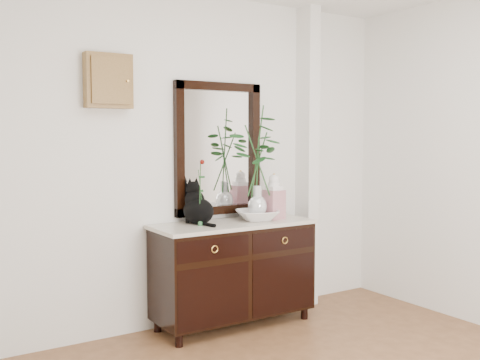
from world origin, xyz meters
TOP-DOWN VIEW (x-y plane):
  - wall_back at (0.00, 1.98)m, footprint 3.60×0.04m
  - pilaster at (1.00, 1.90)m, footprint 0.12×0.20m
  - sideboard at (0.10, 1.73)m, footprint 1.33×0.52m
  - wall_mirror at (0.10, 1.97)m, footprint 0.80×0.06m
  - key_cabinet at (-0.85, 1.94)m, footprint 0.35×0.10m
  - cat at (-0.18, 1.80)m, footprint 0.29×0.34m
  - lotus_bowl at (0.32, 1.71)m, footprint 0.44×0.44m
  - vase_branches at (0.32, 1.71)m, footprint 0.45×0.45m
  - bud_vase_rose at (-0.20, 1.73)m, footprint 0.07×0.07m
  - ginger_jar at (0.49, 1.71)m, footprint 0.15×0.15m

SIDE VIEW (x-z plane):
  - sideboard at x=0.10m, z-range 0.06..0.88m
  - lotus_bowl at x=0.32m, z-range 0.85..0.94m
  - cat at x=-0.18m, z-range 0.85..1.20m
  - ginger_jar at x=0.49m, z-range 0.85..1.24m
  - bud_vase_rose at x=-0.20m, z-range 0.85..1.37m
  - vase_branches at x=0.32m, z-range 0.87..1.81m
  - wall_back at x=0.00m, z-range 0.00..2.70m
  - pilaster at x=1.00m, z-range 0.00..2.70m
  - wall_mirror at x=0.10m, z-range 0.89..1.99m
  - key_cabinet at x=-0.85m, z-range 1.75..2.15m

